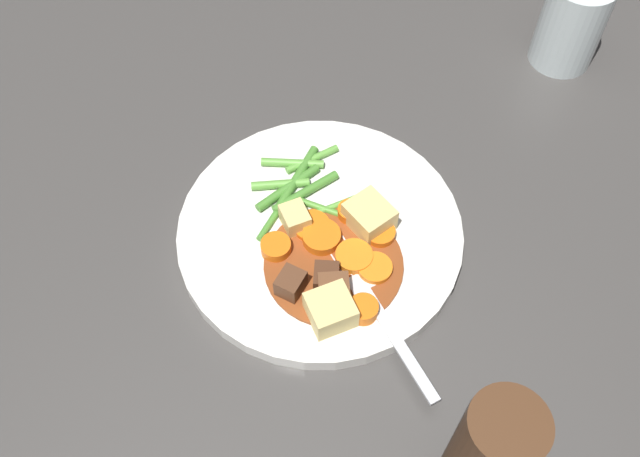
{
  "coord_description": "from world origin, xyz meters",
  "views": [
    {
      "loc": [
        0.36,
        -0.04,
        0.57
      ],
      "look_at": [
        0.0,
        0.0,
        0.02
      ],
      "focal_mm": 39.53,
      "sensor_mm": 36.0,
      "label": 1
    }
  ],
  "objects_px": {
    "meat_chunk_2": "(291,284)",
    "potato_chunk_1": "(295,219)",
    "potato_chunk_2": "(369,213)",
    "carrot_slice_6": "(363,309)",
    "carrot_slice_3": "(380,234)",
    "dinner_plate": "(320,233)",
    "carrot_slice_5": "(350,213)",
    "fork": "(377,310)",
    "potato_chunk_0": "(332,310)",
    "carrot_slice_4": "(316,238)",
    "meat_chunk_1": "(323,277)",
    "meat_chunk_0": "(334,289)",
    "water_glass": "(571,23)",
    "carrot_slice_1": "(276,248)",
    "pepper_mill": "(486,457)",
    "carrot_slice_2": "(375,269)",
    "carrot_slice_7": "(354,257)",
    "carrot_slice_0": "(312,227)"
  },
  "relations": [
    {
      "from": "dinner_plate",
      "to": "carrot_slice_6",
      "type": "height_order",
      "value": "carrot_slice_6"
    },
    {
      "from": "potato_chunk_0",
      "to": "pepper_mill",
      "type": "height_order",
      "value": "pepper_mill"
    },
    {
      "from": "carrot_slice_5",
      "to": "fork",
      "type": "relative_size",
      "value": 0.14
    },
    {
      "from": "carrot_slice_5",
      "to": "fork",
      "type": "xyz_separation_m",
      "value": [
        0.1,
        0.01,
        -0.0
      ]
    },
    {
      "from": "dinner_plate",
      "to": "pepper_mill",
      "type": "bearing_deg",
      "value": 21.29
    },
    {
      "from": "fork",
      "to": "water_glass",
      "type": "distance_m",
      "value": 0.4
    },
    {
      "from": "carrot_slice_7",
      "to": "potato_chunk_1",
      "type": "height_order",
      "value": "potato_chunk_1"
    },
    {
      "from": "meat_chunk_0",
      "to": "meat_chunk_1",
      "type": "relative_size",
      "value": 1.09
    },
    {
      "from": "carrot_slice_6",
      "to": "fork",
      "type": "distance_m",
      "value": 0.01
    },
    {
      "from": "carrot_slice_1",
      "to": "pepper_mill",
      "type": "xyz_separation_m",
      "value": [
        0.22,
        0.14,
        0.05
      ]
    },
    {
      "from": "carrot_slice_5",
      "to": "water_glass",
      "type": "bearing_deg",
      "value": 127.67
    },
    {
      "from": "dinner_plate",
      "to": "potato_chunk_2",
      "type": "bearing_deg",
      "value": 94.46
    },
    {
      "from": "carrot_slice_3",
      "to": "water_glass",
      "type": "xyz_separation_m",
      "value": [
        -0.23,
        0.24,
        0.03
      ]
    },
    {
      "from": "carrot_slice_3",
      "to": "potato_chunk_2",
      "type": "xyz_separation_m",
      "value": [
        -0.02,
        -0.01,
        0.01
      ]
    },
    {
      "from": "meat_chunk_0",
      "to": "water_glass",
      "type": "height_order",
      "value": "water_glass"
    },
    {
      "from": "carrot_slice_7",
      "to": "meat_chunk_0",
      "type": "distance_m",
      "value": 0.04
    },
    {
      "from": "carrot_slice_4",
      "to": "meat_chunk_1",
      "type": "distance_m",
      "value": 0.04
    },
    {
      "from": "dinner_plate",
      "to": "meat_chunk_1",
      "type": "xyz_separation_m",
      "value": [
        0.06,
        -0.0,
        0.02
      ]
    },
    {
      "from": "fork",
      "to": "pepper_mill",
      "type": "distance_m",
      "value": 0.17
    },
    {
      "from": "dinner_plate",
      "to": "water_glass",
      "type": "relative_size",
      "value": 2.65
    },
    {
      "from": "carrot_slice_3",
      "to": "carrot_slice_7",
      "type": "distance_m",
      "value": 0.04
    },
    {
      "from": "potato_chunk_0",
      "to": "potato_chunk_1",
      "type": "height_order",
      "value": "potato_chunk_0"
    },
    {
      "from": "carrot_slice_2",
      "to": "water_glass",
      "type": "bearing_deg",
      "value": 136.71
    },
    {
      "from": "carrot_slice_6",
      "to": "carrot_slice_3",
      "type": "bearing_deg",
      "value": 161.51
    },
    {
      "from": "carrot_slice_5",
      "to": "carrot_slice_2",
      "type": "bearing_deg",
      "value": 13.67
    },
    {
      "from": "carrot_slice_2",
      "to": "pepper_mill",
      "type": "distance_m",
      "value": 0.2
    },
    {
      "from": "dinner_plate",
      "to": "carrot_slice_3",
      "type": "xyz_separation_m",
      "value": [
        0.01,
        0.05,
        0.01
      ]
    },
    {
      "from": "pepper_mill",
      "to": "dinner_plate",
      "type": "bearing_deg",
      "value": -158.71
    },
    {
      "from": "potato_chunk_2",
      "to": "meat_chunk_2",
      "type": "xyz_separation_m",
      "value": [
        0.07,
        -0.08,
        -0.0
      ]
    },
    {
      "from": "potato_chunk_1",
      "to": "fork",
      "type": "height_order",
      "value": "potato_chunk_1"
    },
    {
      "from": "pepper_mill",
      "to": "water_glass",
      "type": "bearing_deg",
      "value": 155.84
    },
    {
      "from": "carrot_slice_4",
      "to": "potato_chunk_2",
      "type": "bearing_deg",
      "value": 109.55
    },
    {
      "from": "carrot_slice_3",
      "to": "carrot_slice_7",
      "type": "xyz_separation_m",
      "value": [
        0.02,
        -0.03,
        0.0
      ]
    },
    {
      "from": "carrot_slice_2",
      "to": "meat_chunk_2",
      "type": "relative_size",
      "value": 1.3
    },
    {
      "from": "carrot_slice_3",
      "to": "carrot_slice_6",
      "type": "relative_size",
      "value": 1.1
    },
    {
      "from": "potato_chunk_1",
      "to": "meat_chunk_2",
      "type": "distance_m",
      "value": 0.07
    },
    {
      "from": "carrot_slice_2",
      "to": "meat_chunk_0",
      "type": "bearing_deg",
      "value": -62.41
    },
    {
      "from": "potato_chunk_2",
      "to": "meat_chunk_0",
      "type": "bearing_deg",
      "value": -28.6
    },
    {
      "from": "carrot_slice_5",
      "to": "meat_chunk_2",
      "type": "height_order",
      "value": "meat_chunk_2"
    },
    {
      "from": "meat_chunk_2",
      "to": "potato_chunk_1",
      "type": "bearing_deg",
      "value": 172.42
    },
    {
      "from": "carrot_slice_3",
      "to": "meat_chunk_0",
      "type": "distance_m",
      "value": 0.08
    },
    {
      "from": "dinner_plate",
      "to": "carrot_slice_5",
      "type": "height_order",
      "value": "carrot_slice_5"
    },
    {
      "from": "potato_chunk_2",
      "to": "carrot_slice_0",
      "type": "bearing_deg",
      "value": -86.36
    },
    {
      "from": "carrot_slice_1",
      "to": "carrot_slice_2",
      "type": "distance_m",
      "value": 0.09
    },
    {
      "from": "dinner_plate",
      "to": "carrot_slice_5",
      "type": "relative_size",
      "value": 11.22
    },
    {
      "from": "carrot_slice_4",
      "to": "potato_chunk_1",
      "type": "relative_size",
      "value": 1.3
    },
    {
      "from": "carrot_slice_2",
      "to": "carrot_slice_7",
      "type": "relative_size",
      "value": 0.92
    },
    {
      "from": "potato_chunk_0",
      "to": "meat_chunk_2",
      "type": "relative_size",
      "value": 1.54
    },
    {
      "from": "potato_chunk_0",
      "to": "carrot_slice_3",
      "type": "bearing_deg",
      "value": 145.46
    },
    {
      "from": "dinner_plate",
      "to": "carrot_slice_0",
      "type": "height_order",
      "value": "carrot_slice_0"
    }
  ]
}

